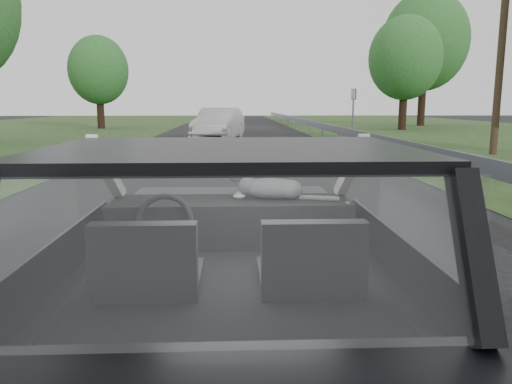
{
  "coord_description": "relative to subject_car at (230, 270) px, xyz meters",
  "views": [
    {
      "loc": [
        0.03,
        -2.66,
        1.63
      ],
      "look_at": [
        0.17,
        0.56,
        1.06
      ],
      "focal_mm": 35.0,
      "sensor_mm": 36.0,
      "label": 1
    }
  ],
  "objects": [
    {
      "name": "guardrail",
      "position": [
        4.3,
        10.0,
        -0.15
      ],
      "size": [
        0.05,
        90.0,
        0.32
      ],
      "primitive_type": "cube",
      "color": "gray",
      "rests_on": "ground"
    },
    {
      "name": "driver_seat",
      "position": [
        -0.4,
        -0.29,
        0.16
      ],
      "size": [
        0.5,
        0.72,
        0.42
      ],
      "primitive_type": "cube",
      "color": "black",
      "rests_on": "subject_car"
    },
    {
      "name": "tree_2",
      "position": [
        10.81,
        29.12,
        2.73
      ],
      "size": [
        5.71,
        5.71,
        6.91
      ],
      "primitive_type": null,
      "rotation": [
        0.0,
        0.0,
        -0.3
      ],
      "color": "#1C5D1D",
      "rests_on": "ground"
    },
    {
      "name": "dashboard",
      "position": [
        0.0,
        0.62,
        0.12
      ],
      "size": [
        1.58,
        0.45,
        0.3
      ],
      "primitive_type": "cube",
      "color": "black",
      "rests_on": "subject_car"
    },
    {
      "name": "passenger_seat",
      "position": [
        0.4,
        -0.29,
        0.16
      ],
      "size": [
        0.5,
        0.72,
        0.42
      ],
      "primitive_type": "cube",
      "color": "black",
      "rests_on": "subject_car"
    },
    {
      "name": "tree_6",
      "position": [
        -8.93,
        31.7,
        2.24
      ],
      "size": [
        3.93,
        3.93,
        5.93
      ],
      "primitive_type": null,
      "rotation": [
        0.0,
        0.0,
        -0.0
      ],
      "color": "#1C5D1D",
      "rests_on": "ground"
    },
    {
      "name": "subject_car",
      "position": [
        0.0,
        0.0,
        0.0
      ],
      "size": [
        1.8,
        4.0,
        1.45
      ],
      "primitive_type": "cube",
      "color": "black",
      "rests_on": "ground"
    },
    {
      "name": "utility_pole",
      "position": [
        8.51,
        13.3,
        2.91
      ],
      "size": [
        0.26,
        0.26,
        7.26
      ],
      "primitive_type": "cylinder",
      "rotation": [
        0.0,
        0.0,
        0.12
      ],
      "color": "brown",
      "rests_on": "ground"
    },
    {
      "name": "other_car",
      "position": [
        -0.65,
        19.81,
        0.01
      ],
      "size": [
        2.59,
        4.74,
        1.47
      ],
      "primitive_type": "imported",
      "rotation": [
        0.0,
        0.0,
        -0.19
      ],
      "color": "#B7B7B7",
      "rests_on": "ground"
    },
    {
      "name": "steering_wheel",
      "position": [
        -0.4,
        0.33,
        0.2
      ],
      "size": [
        0.36,
        0.36,
        0.04
      ],
      "primitive_type": "torus",
      "color": "black",
      "rests_on": "dashboard"
    },
    {
      "name": "cat",
      "position": [
        0.27,
        0.65,
        0.36
      ],
      "size": [
        0.57,
        0.27,
        0.25
      ],
      "primitive_type": "ellipsoid",
      "rotation": [
        0.0,
        0.0,
        -0.19
      ],
      "color": "gray",
      "rests_on": "dashboard"
    },
    {
      "name": "highway_sign",
      "position": [
        6.56,
        24.73,
        0.5
      ],
      "size": [
        0.12,
        0.98,
        2.45
      ],
      "primitive_type": "cube",
      "rotation": [
        0.0,
        0.0,
        0.03
      ],
      "color": "#195F30",
      "rests_on": "ground"
    },
    {
      "name": "tree_3",
      "position": [
        14.27,
        35.13,
        4.07
      ],
      "size": [
        6.77,
        6.77,
        9.6
      ],
      "primitive_type": null,
      "rotation": [
        0.0,
        0.0,
        0.07
      ],
      "color": "#1C5D1D",
      "rests_on": "ground"
    }
  ]
}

